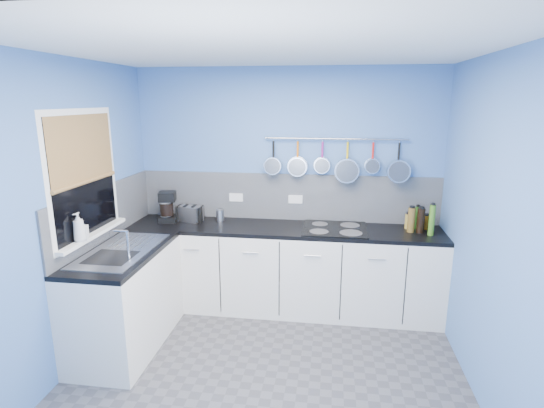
% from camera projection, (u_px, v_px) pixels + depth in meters
% --- Properties ---
extents(floor, '(3.20, 3.00, 0.02)m').
position_uv_depth(floor, '(265.00, 378.00, 3.41)').
color(floor, '#47474C').
rests_on(floor, ground).
extents(ceiling, '(3.20, 3.00, 0.02)m').
position_uv_depth(ceiling, '(263.00, 47.00, 2.81)').
color(ceiling, white).
rests_on(ceiling, ground).
extents(wall_back, '(3.20, 0.02, 2.50)m').
position_uv_depth(wall_back, '(287.00, 187.00, 4.56)').
color(wall_back, '#4973B6').
rests_on(wall_back, ground).
extents(wall_front, '(3.20, 0.02, 2.50)m').
position_uv_depth(wall_front, '(203.00, 341.00, 1.66)').
color(wall_front, '#4973B6').
rests_on(wall_front, ground).
extents(wall_left, '(0.02, 3.00, 2.50)m').
position_uv_depth(wall_left, '(62.00, 220.00, 3.33)').
color(wall_left, '#4973B6').
rests_on(wall_left, ground).
extents(wall_right, '(0.02, 3.00, 2.50)m').
position_uv_depth(wall_right, '(497.00, 238.00, 2.89)').
color(wall_right, '#4973B6').
rests_on(wall_right, ground).
extents(backsplash_back, '(3.20, 0.02, 0.50)m').
position_uv_depth(backsplash_back, '(286.00, 197.00, 4.57)').
color(backsplash_back, gray).
rests_on(backsplash_back, wall_back).
extents(backsplash_left, '(0.02, 1.80, 0.50)m').
position_uv_depth(backsplash_left, '(106.00, 213.00, 3.93)').
color(backsplash_left, gray).
rests_on(backsplash_left, wall_left).
extents(cabinet_run_back, '(3.20, 0.60, 0.86)m').
position_uv_depth(cabinet_run_back, '(283.00, 270.00, 4.46)').
color(cabinet_run_back, silver).
rests_on(cabinet_run_back, ground).
extents(worktop_back, '(3.20, 0.60, 0.04)m').
position_uv_depth(worktop_back, '(283.00, 229.00, 4.35)').
color(worktop_back, black).
rests_on(worktop_back, cabinet_run_back).
extents(cabinet_run_left, '(0.60, 1.20, 0.86)m').
position_uv_depth(cabinet_run_left, '(126.00, 301.00, 3.78)').
color(cabinet_run_left, silver).
rests_on(cabinet_run_left, ground).
extents(worktop_left, '(0.60, 1.20, 0.04)m').
position_uv_depth(worktop_left, '(122.00, 253.00, 3.67)').
color(worktop_left, black).
rests_on(worktop_left, cabinet_run_left).
extents(window_frame, '(0.01, 1.00, 1.10)m').
position_uv_depth(window_frame, '(84.00, 176.00, 3.55)').
color(window_frame, white).
rests_on(window_frame, wall_left).
extents(window_glass, '(0.01, 0.90, 1.00)m').
position_uv_depth(window_glass, '(84.00, 176.00, 3.54)').
color(window_glass, black).
rests_on(window_glass, wall_left).
extents(bamboo_blind, '(0.01, 0.90, 0.55)m').
position_uv_depth(bamboo_blind, '(82.00, 149.00, 3.49)').
color(bamboo_blind, olive).
rests_on(bamboo_blind, wall_left).
extents(window_sill, '(0.10, 0.98, 0.03)m').
position_uv_depth(window_sill, '(93.00, 235.00, 3.67)').
color(window_sill, white).
rests_on(window_sill, wall_left).
extents(sink_unit, '(0.50, 0.95, 0.01)m').
position_uv_depth(sink_unit, '(121.00, 250.00, 3.66)').
color(sink_unit, silver).
rests_on(sink_unit, worktop_left).
extents(mixer_tap, '(0.12, 0.08, 0.26)m').
position_uv_depth(mixer_tap, '(128.00, 244.00, 3.44)').
color(mixer_tap, silver).
rests_on(mixer_tap, worktop_left).
extents(socket_left, '(0.15, 0.01, 0.09)m').
position_uv_depth(socket_left, '(236.00, 197.00, 4.63)').
color(socket_left, white).
rests_on(socket_left, backsplash_back).
extents(socket_right, '(0.15, 0.01, 0.09)m').
position_uv_depth(socket_right, '(295.00, 199.00, 4.54)').
color(socket_right, white).
rests_on(socket_right, backsplash_back).
extents(pot_rail, '(1.45, 0.02, 0.02)m').
position_uv_depth(pot_rail, '(335.00, 139.00, 4.31)').
color(pot_rail, silver).
rests_on(pot_rail, wall_back).
extents(soap_bottle_a, '(0.11, 0.11, 0.24)m').
position_uv_depth(soap_bottle_a, '(79.00, 227.00, 3.42)').
color(soap_bottle_a, white).
rests_on(soap_bottle_a, window_sill).
extents(soap_bottle_b, '(0.10, 0.10, 0.17)m').
position_uv_depth(soap_bottle_b, '(82.00, 229.00, 3.47)').
color(soap_bottle_b, white).
rests_on(soap_bottle_b, window_sill).
extents(paper_towel, '(0.12, 0.12, 0.28)m').
position_uv_depth(paper_towel, '(166.00, 209.00, 4.52)').
color(paper_towel, white).
rests_on(paper_towel, worktop_back).
extents(coffee_maker, '(0.22, 0.23, 0.32)m').
position_uv_depth(coffee_maker, '(167.00, 207.00, 4.51)').
color(coffee_maker, black).
rests_on(coffee_maker, worktop_back).
extents(toaster, '(0.29, 0.22, 0.16)m').
position_uv_depth(toaster, '(190.00, 214.00, 4.55)').
color(toaster, silver).
rests_on(toaster, worktop_back).
extents(canister, '(0.10, 0.10, 0.12)m').
position_uv_depth(canister, '(220.00, 215.00, 4.55)').
color(canister, silver).
rests_on(canister, worktop_back).
extents(hob, '(0.64, 0.56, 0.01)m').
position_uv_depth(hob, '(335.00, 229.00, 4.26)').
color(hob, black).
rests_on(hob, worktop_back).
extents(pan_0, '(0.18, 0.10, 0.37)m').
position_uv_depth(pan_0, '(273.00, 156.00, 4.43)').
color(pan_0, silver).
rests_on(pan_0, pot_rail).
extents(pan_1, '(0.20, 0.07, 0.39)m').
position_uv_depth(pan_1, '(298.00, 158.00, 4.40)').
color(pan_1, silver).
rests_on(pan_1, pot_rail).
extents(pan_2, '(0.17, 0.06, 0.36)m').
position_uv_depth(pan_2, '(322.00, 156.00, 4.36)').
color(pan_2, silver).
rests_on(pan_2, pot_rail).
extents(pan_3, '(0.25, 0.09, 0.44)m').
position_uv_depth(pan_3, '(347.00, 161.00, 4.34)').
color(pan_3, silver).
rests_on(pan_3, pot_rail).
extents(pan_4, '(0.15, 0.07, 0.34)m').
position_uv_depth(pan_4, '(373.00, 157.00, 4.29)').
color(pan_4, silver).
rests_on(pan_4, pot_rail).
extents(pan_5, '(0.23, 0.13, 0.42)m').
position_uv_depth(pan_5, '(398.00, 161.00, 4.26)').
color(pan_5, silver).
rests_on(pan_5, pot_rail).
extents(condiment_0, '(0.07, 0.07, 0.14)m').
position_uv_depth(condiment_0, '(426.00, 222.00, 4.26)').
color(condiment_0, '#8C5914').
rests_on(condiment_0, worktop_back).
extents(condiment_1, '(0.05, 0.05, 0.23)m').
position_uv_depth(condiment_1, '(417.00, 218.00, 4.27)').
color(condiment_1, '#265919').
rests_on(condiment_1, worktop_back).
extents(condiment_2, '(0.06, 0.06, 0.15)m').
position_uv_depth(condiment_2, '(408.00, 221.00, 4.28)').
color(condiment_2, olive).
rests_on(condiment_2, worktop_back).
extents(condiment_3, '(0.06, 0.06, 0.15)m').
position_uv_depth(condiment_3, '(431.00, 225.00, 4.15)').
color(condiment_3, black).
rests_on(condiment_3, worktop_back).
extents(condiment_4, '(0.07, 0.07, 0.24)m').
position_uv_depth(condiment_4, '(421.00, 221.00, 4.14)').
color(condiment_4, black).
rests_on(condiment_4, worktop_back).
extents(condiment_5, '(0.07, 0.07, 0.24)m').
position_uv_depth(condiment_5, '(411.00, 220.00, 4.16)').
color(condiment_5, brown).
rests_on(condiment_5, worktop_back).
extents(condiment_6, '(0.06, 0.06, 0.30)m').
position_uv_depth(condiment_6, '(432.00, 220.00, 4.05)').
color(condiment_6, '#3F721E').
rests_on(condiment_6, worktop_back).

